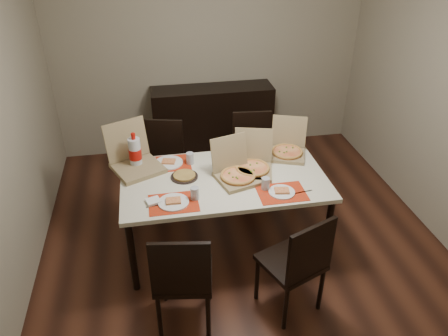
{
  "coord_description": "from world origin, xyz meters",
  "views": [
    {
      "loc": [
        -0.76,
        -3.23,
        2.82
      ],
      "look_at": [
        -0.18,
        -0.03,
        0.85
      ],
      "focal_mm": 35.0,
      "sensor_mm": 36.0,
      "label": 1
    }
  ],
  "objects_px": {
    "sideboard": "(213,121)",
    "chair_far_right": "(253,151)",
    "dining_table": "(224,184)",
    "pizza_box_center": "(236,173)",
    "chair_near_left": "(183,277)",
    "soda_bottle": "(135,153)",
    "chair_far_left": "(163,161)",
    "dip_bowl": "(224,168)",
    "chair_near_right": "(298,262)"
  },
  "relations": [
    {
      "from": "sideboard",
      "to": "chair_near_right",
      "type": "xyz_separation_m",
      "value": [
        0.22,
        -2.7,
        0.06
      ]
    },
    {
      "from": "chair_near_right",
      "to": "dip_bowl",
      "type": "height_order",
      "value": "chair_near_right"
    },
    {
      "from": "chair_near_right",
      "to": "chair_far_right",
      "type": "relative_size",
      "value": 1.0
    },
    {
      "from": "chair_near_left",
      "to": "pizza_box_center",
      "type": "xyz_separation_m",
      "value": [
        0.57,
        0.86,
        0.29
      ]
    },
    {
      "from": "pizza_box_center",
      "to": "sideboard",
      "type": "bearing_deg",
      "value": 87.59
    },
    {
      "from": "pizza_box_center",
      "to": "dip_bowl",
      "type": "relative_size",
      "value": 4.44
    },
    {
      "from": "dip_bowl",
      "to": "chair_far_right",
      "type": "bearing_deg",
      "value": 57.38
    },
    {
      "from": "chair_near_left",
      "to": "chair_far_right",
      "type": "bearing_deg",
      "value": 61.61
    },
    {
      "from": "dining_table",
      "to": "chair_far_left",
      "type": "relative_size",
      "value": 1.94
    },
    {
      "from": "chair_far_left",
      "to": "soda_bottle",
      "type": "height_order",
      "value": "soda_bottle"
    },
    {
      "from": "chair_near_right",
      "to": "dip_bowl",
      "type": "relative_size",
      "value": 8.97
    },
    {
      "from": "sideboard",
      "to": "soda_bottle",
      "type": "relative_size",
      "value": 4.37
    },
    {
      "from": "sideboard",
      "to": "chair_near_left",
      "type": "relative_size",
      "value": 1.61
    },
    {
      "from": "sideboard",
      "to": "dip_bowl",
      "type": "xyz_separation_m",
      "value": [
        -0.15,
        -1.66,
        0.31
      ]
    },
    {
      "from": "sideboard",
      "to": "pizza_box_center",
      "type": "xyz_separation_m",
      "value": [
        -0.08,
        -1.84,
        0.36
      ]
    },
    {
      "from": "chair_far_left",
      "to": "pizza_box_center",
      "type": "height_order",
      "value": "pizza_box_center"
    },
    {
      "from": "pizza_box_center",
      "to": "soda_bottle",
      "type": "xyz_separation_m",
      "value": [
        -0.86,
        0.36,
        0.09
      ]
    },
    {
      "from": "dining_table",
      "to": "chair_near_right",
      "type": "distance_m",
      "value": 1.0
    },
    {
      "from": "sideboard",
      "to": "chair_near_right",
      "type": "height_order",
      "value": "chair_near_right"
    },
    {
      "from": "chair_near_left",
      "to": "chair_far_left",
      "type": "relative_size",
      "value": 1.0
    },
    {
      "from": "chair_near_right",
      "to": "sideboard",
      "type": "bearing_deg",
      "value": 94.71
    },
    {
      "from": "sideboard",
      "to": "dining_table",
      "type": "height_order",
      "value": "sideboard"
    },
    {
      "from": "chair_far_left",
      "to": "soda_bottle",
      "type": "distance_m",
      "value": 0.66
    },
    {
      "from": "chair_far_left",
      "to": "dip_bowl",
      "type": "relative_size",
      "value": 8.97
    },
    {
      "from": "dining_table",
      "to": "soda_bottle",
      "type": "relative_size",
      "value": 5.25
    },
    {
      "from": "sideboard",
      "to": "chair_far_right",
      "type": "height_order",
      "value": "chair_far_right"
    },
    {
      "from": "chair_far_right",
      "to": "dip_bowl",
      "type": "xyz_separation_m",
      "value": [
        -0.44,
        -0.69,
        0.25
      ]
    },
    {
      "from": "sideboard",
      "to": "chair_near_left",
      "type": "distance_m",
      "value": 2.78
    },
    {
      "from": "chair_near_right",
      "to": "chair_far_left",
      "type": "height_order",
      "value": "same"
    },
    {
      "from": "sideboard",
      "to": "chair_near_left",
      "type": "xyz_separation_m",
      "value": [
        -0.65,
        -2.7,
        0.06
      ]
    },
    {
      "from": "chair_near_right",
      "to": "chair_far_left",
      "type": "xyz_separation_m",
      "value": [
        -0.91,
        1.7,
        0.0
      ]
    },
    {
      "from": "sideboard",
      "to": "dip_bowl",
      "type": "distance_m",
      "value": 1.7
    },
    {
      "from": "dip_bowl",
      "to": "soda_bottle",
      "type": "relative_size",
      "value": 0.3
    },
    {
      "from": "chair_near_right",
      "to": "soda_bottle",
      "type": "height_order",
      "value": "soda_bottle"
    },
    {
      "from": "chair_near_left",
      "to": "pizza_box_center",
      "type": "height_order",
      "value": "pizza_box_center"
    },
    {
      "from": "dining_table",
      "to": "chair_near_left",
      "type": "relative_size",
      "value": 1.94
    },
    {
      "from": "dining_table",
      "to": "pizza_box_center",
      "type": "height_order",
      "value": "pizza_box_center"
    },
    {
      "from": "chair_near_left",
      "to": "soda_bottle",
      "type": "xyz_separation_m",
      "value": [
        -0.29,
        1.22,
        0.38
      ]
    },
    {
      "from": "chair_far_left",
      "to": "chair_far_right",
      "type": "relative_size",
      "value": 1.0
    },
    {
      "from": "chair_near_right",
      "to": "chair_far_left",
      "type": "relative_size",
      "value": 1.0
    },
    {
      "from": "sideboard",
      "to": "chair_far_right",
      "type": "xyz_separation_m",
      "value": [
        0.29,
        -0.97,
        0.06
      ]
    },
    {
      "from": "pizza_box_center",
      "to": "chair_far_left",
      "type": "bearing_deg",
      "value": 126.06
    },
    {
      "from": "soda_bottle",
      "to": "dining_table",
      "type": "bearing_deg",
      "value": -23.47
    },
    {
      "from": "pizza_box_center",
      "to": "dip_bowl",
      "type": "bearing_deg",
      "value": 113.33
    },
    {
      "from": "chair_far_right",
      "to": "soda_bottle",
      "type": "bearing_deg",
      "value": -157.39
    },
    {
      "from": "sideboard",
      "to": "soda_bottle",
      "type": "xyz_separation_m",
      "value": [
        -0.94,
        -1.48,
        0.45
      ]
    },
    {
      "from": "dining_table",
      "to": "dip_bowl",
      "type": "xyz_separation_m",
      "value": [
        0.03,
        0.15,
        0.08
      ]
    },
    {
      "from": "dining_table",
      "to": "chair_far_right",
      "type": "height_order",
      "value": "chair_far_right"
    },
    {
      "from": "sideboard",
      "to": "chair_near_right",
      "type": "relative_size",
      "value": 1.61
    },
    {
      "from": "dining_table",
      "to": "sideboard",
      "type": "bearing_deg",
      "value": 84.3
    }
  ]
}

